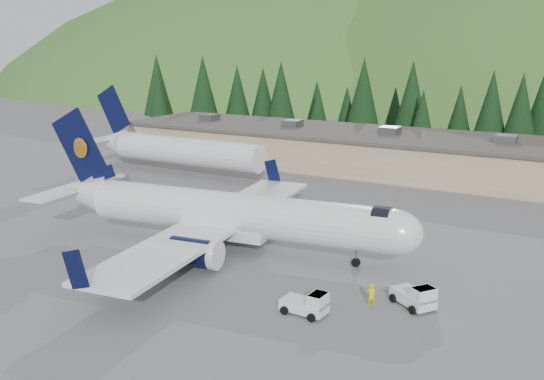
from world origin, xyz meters
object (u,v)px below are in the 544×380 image
at_px(airliner, 225,214).
at_px(second_airliner, 171,149).
at_px(baggage_tug_a, 308,304).
at_px(baggage_tug_b, 416,297).
at_px(terminal_building, 355,149).
at_px(ramp_worker, 371,295).

distance_m(airliner, second_airliner, 32.59).
relative_size(second_airliner, baggage_tug_a, 9.00).
height_order(second_airliner, baggage_tug_b, second_airliner).
xyz_separation_m(baggage_tug_b, terminal_building, (-21.62, 41.67, 1.88)).
bearing_deg(second_airliner, baggage_tug_a, -40.15).
bearing_deg(terminal_building, airliner, -84.00).
relative_size(baggage_tug_b, terminal_building, 0.05).
relative_size(airliner, terminal_building, 0.49).
bearing_deg(ramp_worker, terminal_building, -91.81).
relative_size(second_airliner, ramp_worker, 17.25).
distance_m(second_airliner, ramp_worker, 47.41).
xyz_separation_m(terminal_building, ramp_worker, (18.99, -42.97, -1.83)).
distance_m(terminal_building, ramp_worker, 47.01).
xyz_separation_m(airliner, terminal_building, (-4.01, 38.13, -0.43)).
distance_m(airliner, baggage_tug_b, 18.11).
distance_m(second_airliner, terminal_building, 25.55).
bearing_deg(airliner, baggage_tug_b, -19.02).
xyz_separation_m(second_airliner, ramp_worker, (38.91, -26.97, -2.53)).
xyz_separation_m(airliner, ramp_worker, (14.98, -4.83, -2.26)).
height_order(second_airliner, ramp_worker, second_airliner).
bearing_deg(baggage_tug_b, second_airliner, -177.36).
bearing_deg(baggage_tug_b, baggage_tug_a, -107.14).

